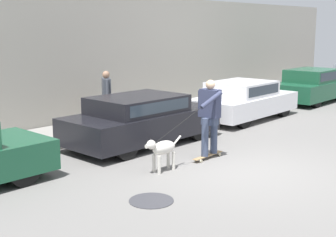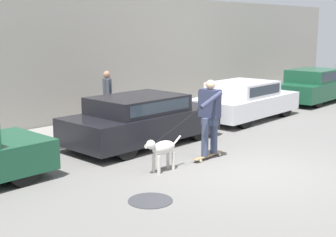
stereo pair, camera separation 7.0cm
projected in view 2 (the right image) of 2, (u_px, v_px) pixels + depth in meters
The scene contains 10 objects.
ground_plane at pixel (244, 171), 9.78m from camera, with size 36.00×36.00×0.00m, color slate.
back_wall at pixel (63, 61), 13.76m from camera, with size 32.00×0.30×3.97m.
sidewalk_curb at pixel (90, 130), 13.33m from camera, with size 30.00×2.04×0.14m.
parked_car_1 at pixel (142, 120), 11.90m from camera, with size 4.16×1.82×1.26m.
parked_car_2 at pixel (245, 101), 15.17m from camera, with size 4.05×1.92×1.24m.
parked_car_3 at pixel (314, 86), 18.66m from camera, with size 4.12×1.78×1.32m.
dog at pixel (162, 149), 9.64m from camera, with size 1.02×0.30×0.73m.
skateboarder at pixel (210, 114), 10.50m from camera, with size 2.22×0.66×1.80m.
pedestrian_with_bag at pixel (107, 95), 13.66m from camera, with size 0.47×0.63×1.57m.
manhole_cover at pixel (150, 201), 8.07m from camera, with size 0.78×0.78×0.01m.
Camera 2 is at (-7.91, -5.29, 2.95)m, focal length 50.00 mm.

